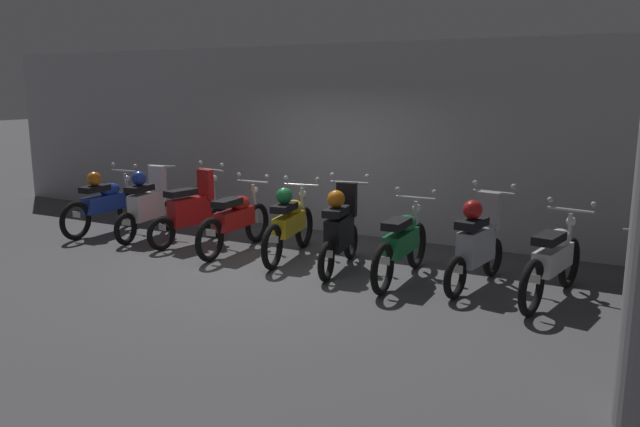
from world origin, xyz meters
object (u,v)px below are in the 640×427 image
Objects in this scene: motorbike_slot_0 at (104,202)px; motorbike_slot_5 at (340,229)px; motorbike_slot_8 at (553,260)px; motorbike_slot_2 at (192,211)px; motorbike_slot_3 at (236,220)px; motorbike_slot_1 at (147,204)px; motorbike_slot_4 at (289,223)px; motorbike_slot_6 at (402,243)px; motorbike_slot_7 at (477,243)px.

motorbike_slot_5 reaches higher than motorbike_slot_0.
motorbike_slot_0 is 1.01× the size of motorbike_slot_8.
motorbike_slot_5 is at bearing -4.59° from motorbike_slot_2.
motorbike_slot_2 and motorbike_slot_5 have the same top height.
motorbike_slot_0 is 1.00× the size of motorbike_slot_3.
motorbike_slot_5 reaches higher than motorbike_slot_3.
motorbike_slot_1 is at bearing 176.74° from motorbike_slot_5.
motorbike_slot_2 is 1.85m from motorbike_slot_4.
motorbike_slot_6 is (4.65, -0.28, -0.07)m from motorbike_slot_1.
motorbike_slot_6 is 1.01× the size of motorbike_slot_8.
motorbike_slot_7 is (2.80, -0.08, 0.04)m from motorbike_slot_4.
motorbike_slot_2 is 0.85× the size of motorbike_slot_6.
motorbike_slot_1 is at bearing 178.97° from motorbike_slot_7.
motorbike_slot_7 is (0.93, 0.18, 0.08)m from motorbike_slot_6.
motorbike_slot_4 is 1.16× the size of motorbike_slot_5.
motorbike_slot_4 is 1.00× the size of motorbike_slot_8.
motorbike_slot_6 is at bearing -177.61° from motorbike_slot_8.
motorbike_slot_0 and motorbike_slot_4 have the same top height.
motorbike_slot_1 is 6.52m from motorbike_slot_8.
motorbike_slot_1 is 3.72m from motorbike_slot_5.
motorbike_slot_7 is (3.72, -0.03, 0.08)m from motorbike_slot_3.
motorbike_slot_0 and motorbike_slot_8 have the same top height.
motorbike_slot_1 reaches higher than motorbike_slot_0.
motorbike_slot_8 is at bearing 0.20° from motorbike_slot_5.
motorbike_slot_1 is at bearing -179.32° from motorbike_slot_2.
motorbike_slot_2 is 5.58m from motorbike_slot_8.
motorbike_slot_1 is at bearing 178.22° from motorbike_slot_8.
motorbike_slot_0 is 1.17× the size of motorbike_slot_7.
motorbike_slot_5 is at bearing 175.81° from motorbike_slot_6.
motorbike_slot_6 is 1.17× the size of motorbike_slot_7.
motorbike_slot_3 and motorbike_slot_4 have the same top height.
motorbike_slot_7 is at bearing 3.42° from motorbike_slot_5.
motorbike_slot_0 is at bearing -175.73° from motorbike_slot_1.
motorbike_slot_2 reaches higher than motorbike_slot_4.
motorbike_slot_4 is 0.99× the size of motorbike_slot_6.
motorbike_slot_5 reaches higher than motorbike_slot_1.
motorbike_slot_2 is (0.94, 0.01, -0.04)m from motorbike_slot_1.
motorbike_slot_6 is (5.58, -0.21, -0.04)m from motorbike_slot_0.
motorbike_slot_7 is at bearing -0.27° from motorbike_slot_0.
motorbike_slot_5 is (3.72, -0.21, 0.00)m from motorbike_slot_1.
motorbike_slot_3 and motorbike_slot_8 have the same top height.
motorbike_slot_0 is 3.72m from motorbike_slot_4.
motorbike_slot_4 is 1.88m from motorbike_slot_6.
motorbike_slot_1 reaches higher than motorbike_slot_3.
motorbike_slot_5 reaches higher than motorbike_slot_8.
motorbike_slot_7 is (5.59, -0.10, 0.00)m from motorbike_slot_1.
motorbike_slot_4 is at bearing 3.51° from motorbike_slot_3.
motorbike_slot_4 is 0.95m from motorbike_slot_5.
motorbike_slot_7 is at bearing 10.89° from motorbike_slot_6.
motorbike_slot_8 is at bearing -2.19° from motorbike_slot_2.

